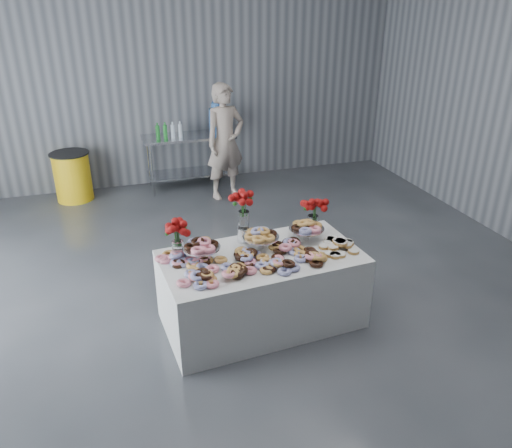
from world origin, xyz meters
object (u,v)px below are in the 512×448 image
Objects in this scene: prep_table at (189,152)px; trash_barrel at (73,176)px; display_table at (262,289)px; water_jug at (217,118)px; person at (225,142)px.

prep_table is 1.89m from trash_barrel.
water_jug reaches higher than display_table.
trash_barrel is at bearing 114.47° from display_table.
water_jug is at bearing 0.00° from trash_barrel.
water_jug is 0.31× the size of person.
trash_barrel reaches higher than display_table.
person is at bearing -92.16° from water_jug.
prep_table reaches higher than trash_barrel.
water_jug is 0.72× the size of trash_barrel.
trash_barrel is at bearing -180.00° from water_jug.
prep_table reaches higher than display_table.
trash_barrel is (-1.83, 4.02, 0.01)m from display_table.
prep_table is at bearing 112.29° from person.
water_jug is at bearing -0.00° from prep_table.
display_table is 2.45× the size of trash_barrel.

